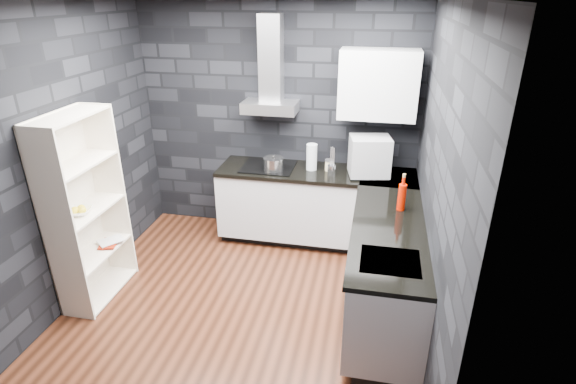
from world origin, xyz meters
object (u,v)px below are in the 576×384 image
(pot, at_px, (273,165))
(appliance_garage, at_px, (369,156))
(storage_jar, at_px, (329,166))
(red_bottle, at_px, (402,197))
(bookshelf, at_px, (86,211))
(fruit_bowl, at_px, (79,211))
(glass_vase, at_px, (312,157))
(utensil_crock, at_px, (332,170))

(pot, bearing_deg, appliance_garage, 3.74)
(storage_jar, height_order, red_bottle, red_bottle)
(bookshelf, xyz_separation_m, fruit_bowl, (0.00, -0.09, 0.04))
(red_bottle, bearing_deg, bookshelf, -168.06)
(bookshelf, bearing_deg, appliance_garage, 37.70)
(glass_vase, xyz_separation_m, red_bottle, (0.95, -0.84, -0.02))
(pot, height_order, appliance_garage, appliance_garage)
(utensil_crock, xyz_separation_m, appliance_garage, (0.39, 0.06, 0.17))
(storage_jar, height_order, bookshelf, bookshelf)
(utensil_crock, bearing_deg, bookshelf, -148.12)
(pot, bearing_deg, storage_jar, 12.84)
(glass_vase, height_order, fruit_bowl, glass_vase)
(glass_vase, relative_size, red_bottle, 1.18)
(utensil_crock, bearing_deg, pot, -179.68)
(pot, height_order, red_bottle, red_bottle)
(pot, distance_m, fruit_bowl, 2.01)
(storage_jar, relative_size, utensil_crock, 0.97)
(red_bottle, distance_m, fruit_bowl, 2.90)
(storage_jar, bearing_deg, red_bottle, -48.05)
(glass_vase, distance_m, appliance_garage, 0.64)
(glass_vase, distance_m, storage_jar, 0.22)
(fruit_bowl, bearing_deg, bookshelf, 90.00)
(glass_vase, xyz_separation_m, storage_jar, (0.20, 0.01, -0.09))
(appliance_garage, xyz_separation_m, bookshelf, (-2.49, -1.37, -0.22))
(utensil_crock, height_order, fruit_bowl, utensil_crock)
(red_bottle, bearing_deg, fruit_bowl, -166.39)
(glass_vase, bearing_deg, pot, -162.18)
(storage_jar, height_order, appliance_garage, appliance_garage)
(pot, distance_m, storage_jar, 0.62)
(storage_jar, distance_m, utensil_crock, 0.14)
(storage_jar, xyz_separation_m, appliance_garage, (0.43, -0.07, 0.17))
(glass_vase, xyz_separation_m, bookshelf, (-1.86, -1.43, -0.15))
(storage_jar, relative_size, fruit_bowl, 0.52)
(red_bottle, height_order, bookshelf, bookshelf)
(storage_jar, xyz_separation_m, fruit_bowl, (-2.06, -1.53, -0.02))
(utensil_crock, height_order, bookshelf, bookshelf)
(storage_jar, distance_m, bookshelf, 2.51)
(bookshelf, bearing_deg, glass_vase, 46.49)
(glass_vase, bearing_deg, storage_jar, 1.95)
(storage_jar, distance_m, red_bottle, 1.14)
(fruit_bowl, bearing_deg, red_bottle, 13.61)
(utensil_crock, xyz_separation_m, fruit_bowl, (-2.10, -1.39, -0.02))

